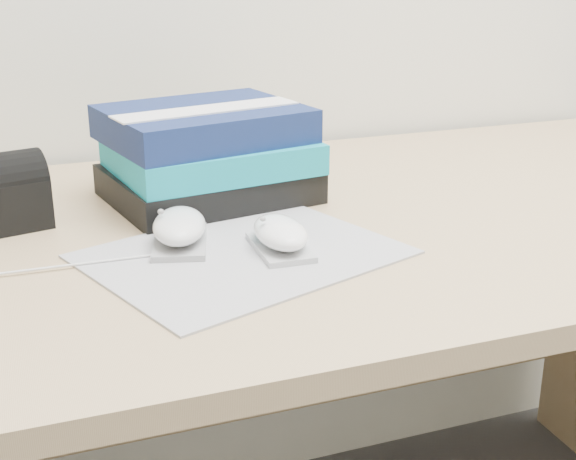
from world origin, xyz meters
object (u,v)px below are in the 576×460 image
object	(u,v)px
desk	(285,348)
mouse_rear	(179,229)
book_stack	(208,154)
mouse_front	(280,235)
pouch	(0,193)

from	to	relation	value
desk	mouse_rear	world-z (taller)	mouse_rear
desk	book_stack	world-z (taller)	book_stack
mouse_rear	mouse_front	xyz separation A→B (m)	(0.11, -0.06, -0.00)
book_stack	mouse_rear	bearing A→B (deg)	-115.31
mouse_rear	book_stack	xyz separation A→B (m)	(0.09, 0.18, 0.04)
desk	mouse_front	xyz separation A→B (m)	(-0.07, -0.18, 0.26)
mouse_front	book_stack	distance (m)	0.25
pouch	mouse_rear	bearing A→B (deg)	-36.31
mouse_rear	mouse_front	size ratio (longest dim) A/B	1.17
mouse_front	pouch	distance (m)	0.38
desk	pouch	bearing A→B (deg)	175.13
mouse_front	pouch	world-z (taller)	pouch
mouse_rear	mouse_front	distance (m)	0.13
mouse_rear	mouse_front	bearing A→B (deg)	-28.32
desk	mouse_rear	distance (m)	0.34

